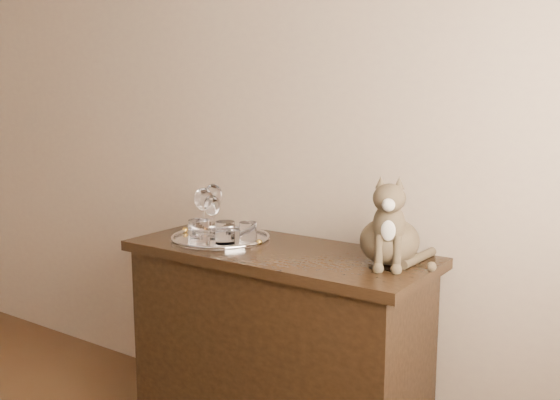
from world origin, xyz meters
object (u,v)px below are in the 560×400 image
(sideboard, at_px, (278,354))
(tumbler_c, at_px, (248,232))
(cat, at_px, (390,218))
(tray, at_px, (221,239))
(tumbler_a, at_px, (225,232))
(wine_glass_c, at_px, (204,212))
(tumbler_b, at_px, (199,232))
(wine_glass_a, at_px, (213,208))
(wine_glass_d, at_px, (212,217))

(sideboard, distance_m, tumbler_c, 0.49)
(tumbler_c, height_order, cat, cat)
(tray, distance_m, tumbler_a, 0.10)
(tumbler_a, height_order, cat, cat)
(sideboard, distance_m, tray, 0.51)
(tray, bearing_deg, wine_glass_c, -174.77)
(wine_glass_c, xyz_separation_m, tumbler_b, (0.07, -0.11, -0.05))
(wine_glass_a, xyz_separation_m, tumbler_b, (0.09, -0.20, -0.06))
(tumbler_b, distance_m, cat, 0.75)
(tumbler_a, bearing_deg, tumbler_c, 49.00)
(tumbler_b, xyz_separation_m, tumbler_c, (0.14, 0.13, -0.01))
(sideboard, distance_m, wine_glass_d, 0.60)
(wine_glass_a, distance_m, tumbler_b, 0.23)
(tumbler_a, distance_m, tumbler_b, 0.10)
(tumbler_b, bearing_deg, cat, 14.61)
(wine_glass_d, distance_m, cat, 0.75)
(tumbler_a, height_order, tumbler_c, tumbler_a)
(sideboard, xyz_separation_m, wine_glass_a, (-0.38, 0.06, 0.54))
(tumbler_b, height_order, cat, cat)
(tumbler_a, height_order, tumbler_b, tumbler_b)
(tumbler_b, xyz_separation_m, cat, (0.72, 0.19, 0.11))
(cat, bearing_deg, tumbler_c, 163.24)
(wine_glass_a, height_order, cat, cat)
(wine_glass_a, xyz_separation_m, wine_glass_d, (0.07, -0.09, -0.01))
(wine_glass_c, distance_m, tumbler_c, 0.22)
(wine_glass_d, height_order, tumbler_a, wine_glass_d)
(wine_glass_c, bearing_deg, cat, 5.39)
(wine_glass_a, bearing_deg, wine_glass_c, -76.68)
(wine_glass_c, bearing_deg, wine_glass_d, -5.97)
(wine_glass_d, relative_size, cat, 0.54)
(wine_glass_c, bearing_deg, wine_glass_a, 103.32)
(sideboard, relative_size, wine_glass_c, 5.94)
(sideboard, xyz_separation_m, cat, (0.44, 0.06, 0.59))
(wine_glass_d, bearing_deg, wine_glass_c, 174.03)
(sideboard, distance_m, cat, 0.73)
(tumbler_c, bearing_deg, tumbler_a, -131.00)
(tray, xyz_separation_m, wine_glass_c, (-0.08, -0.01, 0.11))
(tray, bearing_deg, wine_glass_d, -157.97)
(sideboard, height_order, wine_glass_c, wine_glass_c)
(sideboard, bearing_deg, tray, -177.55)
(sideboard, xyz_separation_m, tumbler_c, (-0.14, 0.00, 0.47))
(wine_glass_c, distance_m, tumbler_b, 0.15)
(sideboard, xyz_separation_m, tumbler_b, (-0.28, -0.13, 0.48))
(sideboard, relative_size, tumbler_b, 12.72)
(sideboard, distance_m, wine_glass_c, 0.64)
(tumbler_a, bearing_deg, tray, 141.23)
(tumbler_a, distance_m, tumbler_c, 0.09)
(wine_glass_d, bearing_deg, tumbler_a, -23.31)
(wine_glass_c, relative_size, tumbler_c, 2.54)
(wine_glass_d, xyz_separation_m, tumbler_a, (0.10, -0.04, -0.04))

